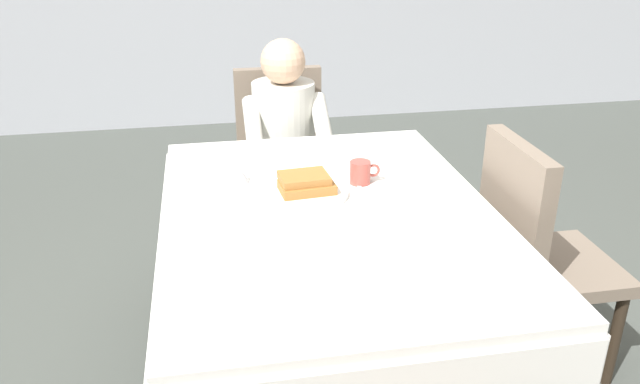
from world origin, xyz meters
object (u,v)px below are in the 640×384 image
at_px(plate_breakfast, 309,193).
at_px(spoon_near_edge, 329,242).
at_px(chair_right_side, 534,245).
at_px(chair_diner, 282,150).
at_px(knife_right_of_plate, 362,193).
at_px(dining_table_main, 329,233).
at_px(diner_person, 285,134).
at_px(syrup_pitcher, 238,173).
at_px(cup_coffee, 361,172).
at_px(fork_left_of_plate, 255,201).
at_px(breakfast_stack, 306,183).

distance_m(plate_breakfast, spoon_near_edge, 0.35).
bearing_deg(spoon_near_edge, chair_right_side, 18.32).
bearing_deg(chair_diner, knife_right_of_plate, 98.49).
bearing_deg(plate_breakfast, dining_table_main, -69.98).
relative_size(diner_person, knife_right_of_plate, 5.60).
height_order(dining_table_main, syrup_pitcher, syrup_pitcher).
distance_m(chair_right_side, plate_breakfast, 0.86).
height_order(plate_breakfast, syrup_pitcher, syrup_pitcher).
bearing_deg(cup_coffee, knife_right_of_plate, -99.26).
bearing_deg(syrup_pitcher, plate_breakfast, -33.65).
xyz_separation_m(chair_right_side, cup_coffee, (-0.61, 0.20, 0.25)).
bearing_deg(fork_left_of_plate, cup_coffee, -76.43).
height_order(fork_left_of_plate, knife_right_of_plate, same).
relative_size(breakfast_stack, knife_right_of_plate, 0.99).
height_order(diner_person, fork_left_of_plate, diner_person).
bearing_deg(syrup_pitcher, spoon_near_edge, -65.12).
distance_m(plate_breakfast, knife_right_of_plate, 0.19).
xyz_separation_m(dining_table_main, cup_coffee, (0.16, 0.20, 0.13)).
relative_size(diner_person, cup_coffee, 9.91).
height_order(chair_diner, diner_person, diner_person).
xyz_separation_m(cup_coffee, spoon_near_edge, (-0.20, -0.43, -0.04)).
xyz_separation_m(chair_right_side, knife_right_of_plate, (-0.63, 0.11, 0.21)).
distance_m(plate_breakfast, breakfast_stack, 0.04).
bearing_deg(plate_breakfast, knife_right_of_plate, -6.01).
xyz_separation_m(fork_left_of_plate, spoon_near_edge, (0.19, -0.33, 0.00)).
relative_size(dining_table_main, chair_right_side, 1.64).
bearing_deg(chair_diner, plate_breakfast, 88.25).
bearing_deg(syrup_pitcher, breakfast_stack, -34.06).
relative_size(chair_diner, syrup_pitcher, 11.63).
distance_m(diner_person, plate_breakfast, 0.89).
height_order(chair_right_side, knife_right_of_plate, chair_right_side).
bearing_deg(fork_left_of_plate, syrup_pitcher, 14.92).
distance_m(chair_diner, chair_right_side, 1.41).
xyz_separation_m(dining_table_main, spoon_near_edge, (-0.05, -0.22, 0.09)).
relative_size(chair_right_side, plate_breakfast, 3.32).
xyz_separation_m(diner_person, breakfast_stack, (-0.04, -0.88, 0.12)).
relative_size(dining_table_main, cup_coffee, 13.49).
height_order(syrup_pitcher, fork_left_of_plate, syrup_pitcher).
bearing_deg(fork_left_of_plate, spoon_near_edge, -149.56).
height_order(syrup_pitcher, spoon_near_edge, syrup_pitcher).
relative_size(chair_right_side, fork_left_of_plate, 5.17).
bearing_deg(dining_table_main, spoon_near_edge, -101.50).
bearing_deg(diner_person, dining_table_main, 90.88).
relative_size(chair_diner, cup_coffee, 8.23).
relative_size(chair_diner, spoon_near_edge, 6.20).
xyz_separation_m(syrup_pitcher, knife_right_of_plate, (0.43, -0.18, -0.04)).
relative_size(dining_table_main, plate_breakfast, 5.44).
xyz_separation_m(plate_breakfast, breakfast_stack, (-0.01, 0.00, 0.04)).
height_order(chair_diner, chair_right_side, same).
xyz_separation_m(chair_diner, cup_coffee, (0.17, -0.97, 0.25)).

